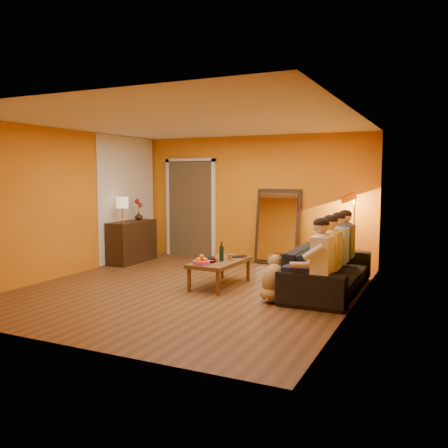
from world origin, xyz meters
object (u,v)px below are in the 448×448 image
at_px(coffee_table, 220,273).
at_px(laptop, 239,257).
at_px(sofa, 329,269).
at_px(person_mid_right, 339,252).
at_px(floor_lamp, 354,234).
at_px(person_far_left, 322,264).
at_px(person_far_right, 346,247).
at_px(person_mid_left, 331,257).
at_px(vase, 139,216).
at_px(dog, 274,277).
at_px(tumbler, 230,257).
at_px(sideboard, 132,242).
at_px(wine_bottle, 222,251).
at_px(table_lamp, 122,210).
at_px(mirror_frame, 278,227).

distance_m(coffee_table, laptop, 0.45).
bearing_deg(sofa, person_mid_right, -52.43).
xyz_separation_m(floor_lamp, person_far_left, (0.03, -2.56, -0.11)).
xyz_separation_m(sofa, person_far_right, (0.13, 0.65, 0.26)).
relative_size(person_far_left, laptop, 4.02).
distance_m(person_mid_left, vase, 4.62).
xyz_separation_m(person_mid_right, person_far_right, (0.00, 0.55, 0.00)).
distance_m(floor_lamp, dog, 2.58).
height_order(tumbler, laptop, tumbler).
height_order(dog, person_mid_right, person_mid_right).
height_order(floor_lamp, vase, floor_lamp).
height_order(coffee_table, person_far_right, person_far_right).
bearing_deg(sideboard, floor_lamp, 10.44).
height_order(dog, wine_bottle, wine_bottle).
bearing_deg(tumbler, person_mid_right, 12.75).
xyz_separation_m(sideboard, person_mid_left, (4.37, -1.21, 0.18)).
relative_size(sideboard, person_mid_right, 0.97).
xyz_separation_m(sofa, person_far_left, (0.13, -1.00, 0.26)).
xyz_separation_m(coffee_table, person_mid_left, (1.80, -0.05, 0.40)).
distance_m(floor_lamp, person_far_left, 2.56).
distance_m(table_lamp, person_far_right, 4.40).
distance_m(sofa, wine_bottle, 1.69).
height_order(sideboard, person_mid_left, person_mid_left).
bearing_deg(sideboard, person_mid_left, -15.48).
bearing_deg(person_far_right, coffee_table, -149.73).
height_order(sofa, vase, vase).
bearing_deg(mirror_frame, wine_bottle, -94.21).
distance_m(person_far_right, wine_bottle, 2.07).
bearing_deg(laptop, person_far_right, -15.21).
height_order(floor_lamp, laptop, floor_lamp).
distance_m(coffee_table, person_mid_right, 1.91).
xyz_separation_m(sofa, tumbler, (-1.55, -0.28, 0.12)).
bearing_deg(dog, floor_lamp, 71.62).
distance_m(floor_lamp, tumbler, 2.48).
bearing_deg(vase, person_far_right, -4.72).
bearing_deg(person_mid_left, floor_lamp, 90.85).
bearing_deg(coffee_table, person_far_left, -16.25).
relative_size(table_lamp, wine_bottle, 1.65).
bearing_deg(mirror_frame, sofa, -51.77).
distance_m(sideboard, coffee_table, 2.83).
distance_m(coffee_table, person_mid_left, 1.84).
xyz_separation_m(dog, tumbler, (-0.97, 0.62, 0.13)).
height_order(table_lamp, person_mid_right, table_lamp).
bearing_deg(vase, sofa, -13.41).
xyz_separation_m(dog, person_far_left, (0.70, -0.11, 0.27)).
relative_size(sofa, tumbler, 24.26).
bearing_deg(person_far_left, dog, 171.51).
height_order(coffee_table, person_mid_left, person_mid_left).
relative_size(person_far_right, tumbler, 12.37).
bearing_deg(table_lamp, person_mid_right, -4.72).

